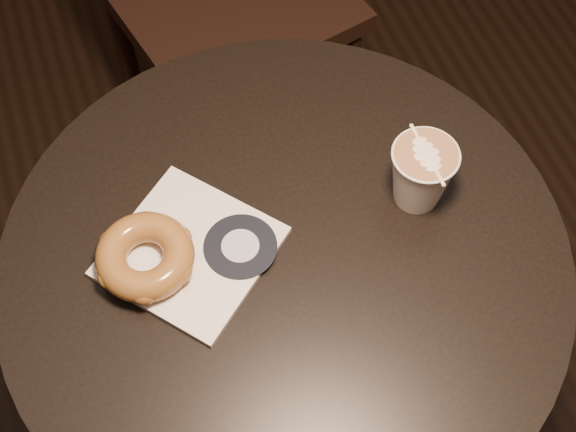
{
  "coord_description": "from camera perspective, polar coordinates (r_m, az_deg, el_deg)",
  "views": [
    {
      "loc": [
        -0.15,
        -0.43,
        1.61
      ],
      "look_at": [
        0.01,
        0.03,
        0.79
      ],
      "focal_mm": 50.0,
      "sensor_mm": 36.0,
      "label": 1
    }
  ],
  "objects": [
    {
      "name": "pastry_bag",
      "position": [
        0.98,
        -6.97,
        -2.53
      ],
      "size": [
        0.25,
        0.25,
        0.01
      ],
      "primitive_type": "cube",
      "rotation": [
        0.0,
        0.0,
        0.69
      ],
      "color": "white",
      "rests_on": "cafe_table"
    },
    {
      "name": "cafe_table",
      "position": [
        1.15,
        -0.2,
        -7.36
      ],
      "size": [
        0.7,
        0.7,
        0.75
      ],
      "color": "black",
      "rests_on": "ground"
    },
    {
      "name": "latte_cup",
      "position": [
        0.99,
        9.42,
        2.88
      ],
      "size": [
        0.08,
        0.08,
        0.09
      ],
      "primitive_type": null,
      "color": "silver",
      "rests_on": "cafe_table"
    },
    {
      "name": "doughnut",
      "position": [
        0.96,
        -10.13,
        -2.85
      ],
      "size": [
        0.12,
        0.12,
        0.04
      ],
      "primitive_type": "torus",
      "color": "brown",
      "rests_on": "pastry_bag"
    }
  ]
}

